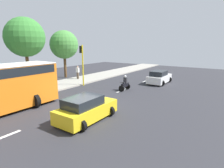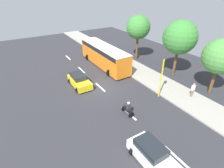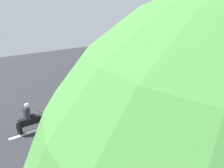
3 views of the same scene
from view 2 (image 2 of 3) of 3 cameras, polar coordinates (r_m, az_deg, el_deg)
ground_plane at (r=22.01m, az=-3.79°, el=-1.18°), size 40.00×60.00×0.10m
sidewalk at (r=25.53m, az=10.20°, el=3.28°), size 4.00×60.00×0.15m
lane_stripe_far_north at (r=14.93m, az=20.27°, el=-21.43°), size 0.20×2.40×0.01m
lane_stripe_north at (r=17.81m, az=5.49°, el=-9.47°), size 0.20×2.40×0.01m
lane_stripe_mid at (r=21.99m, az=-3.80°, el=-1.06°), size 0.20×2.40×0.01m
lane_stripe_south at (r=26.86m, az=-9.87°, el=4.52°), size 0.20×2.40×0.01m
lane_stripe_far_south at (r=32.12m, az=-14.07°, el=8.31°), size 0.20×2.40×0.01m
car_yellow_cab at (r=22.36m, az=-10.56°, el=1.10°), size 2.21×4.00×1.52m
car_white at (r=13.66m, az=12.95°, el=-21.53°), size 2.17×3.95×1.52m
city_bus at (r=27.31m, az=-2.60°, el=9.55°), size 3.20×11.00×3.16m
motorcycle at (r=17.31m, az=5.16°, el=-8.10°), size 0.60×1.30×1.53m
pedestrian_near_signal at (r=21.40m, az=24.79°, el=-1.67°), size 0.40×0.24×1.69m
traffic_light_corner at (r=19.58m, az=16.14°, el=3.41°), size 0.49×0.24×4.50m
street_tree_center at (r=29.47m, az=8.55°, el=17.73°), size 3.76×3.76×7.20m
street_tree_north at (r=24.74m, az=21.19°, el=13.90°), size 4.34×4.34×7.49m
street_tree_south at (r=22.18m, az=31.81°, el=7.54°), size 3.83×3.83×6.43m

